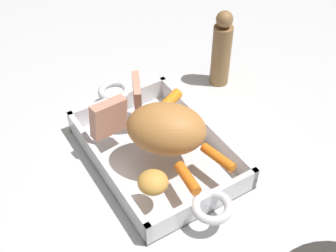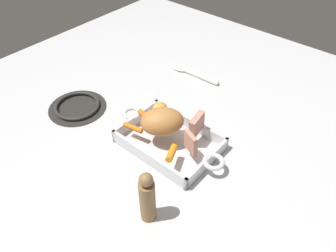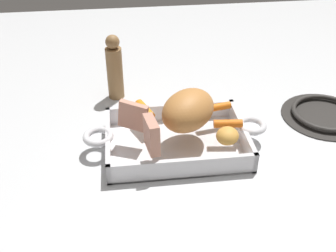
# 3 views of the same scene
# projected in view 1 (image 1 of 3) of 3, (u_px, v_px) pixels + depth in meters

# --- Properties ---
(ground_plane) EXTENTS (1.83, 1.83, 0.00)m
(ground_plane) POSITION_uv_depth(u_px,v_px,m) (157.00, 157.00, 0.80)
(ground_plane) COLOR silver
(roasting_dish) EXTENTS (0.40, 0.21, 0.05)m
(roasting_dish) POSITION_uv_depth(u_px,v_px,m) (157.00, 151.00, 0.79)
(roasting_dish) COLOR silver
(roasting_dish) RESTS_ON ground_plane
(pork_roast) EXTENTS (0.16, 0.16, 0.08)m
(pork_roast) POSITION_uv_depth(u_px,v_px,m) (166.00, 128.00, 0.72)
(pork_roast) COLOR #BC7A3D
(pork_roast) RESTS_ON roasting_dish
(roast_slice_thin) EXTENTS (0.07, 0.04, 0.07)m
(roast_slice_thin) POSITION_uv_depth(u_px,v_px,m) (137.00, 94.00, 0.81)
(roast_slice_thin) COLOR tan
(roast_slice_thin) RESTS_ON roasting_dish
(roast_slice_outer) EXTENTS (0.03, 0.07, 0.07)m
(roast_slice_outer) POSITION_uv_depth(u_px,v_px,m) (109.00, 118.00, 0.76)
(roast_slice_outer) COLOR tan
(roast_slice_outer) RESTS_ON roasting_dish
(baby_carrot_long) EXTENTS (0.07, 0.03, 0.02)m
(baby_carrot_long) POSITION_uv_depth(u_px,v_px,m) (218.00, 157.00, 0.72)
(baby_carrot_long) COLOR orange
(baby_carrot_long) RESTS_ON roasting_dish
(baby_carrot_northeast) EXTENTS (0.04, 0.06, 0.02)m
(baby_carrot_northeast) POSITION_uv_depth(u_px,v_px,m) (169.00, 102.00, 0.82)
(baby_carrot_northeast) COLOR orange
(baby_carrot_northeast) RESTS_ON roasting_dish
(baby_carrot_southeast) EXTENTS (0.06, 0.02, 0.02)m
(baby_carrot_southeast) POSITION_uv_depth(u_px,v_px,m) (188.00, 178.00, 0.69)
(baby_carrot_southeast) COLOR orange
(baby_carrot_southeast) RESTS_ON roasting_dish
(potato_halved) EXTENTS (0.06, 0.07, 0.03)m
(potato_halved) POSITION_uv_depth(u_px,v_px,m) (153.00, 182.00, 0.67)
(potato_halved) COLOR gold
(potato_halved) RESTS_ON roasting_dish
(pepper_mill) EXTENTS (0.04, 0.04, 0.17)m
(pepper_mill) POSITION_uv_depth(u_px,v_px,m) (222.00, 50.00, 0.91)
(pepper_mill) COLOR olive
(pepper_mill) RESTS_ON ground_plane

